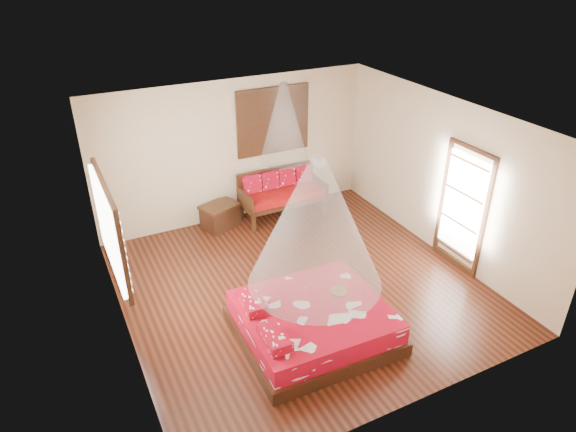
# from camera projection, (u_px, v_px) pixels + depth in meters

# --- Properties ---
(room) EXTENTS (5.54, 5.54, 2.84)m
(room) POSITION_uv_depth(u_px,v_px,m) (302.00, 211.00, 7.76)
(room) COLOR black
(room) RESTS_ON ground
(bed) EXTENTS (2.12, 1.93, 0.64)m
(bed) POSITION_uv_depth(u_px,v_px,m) (312.00, 322.00, 7.25)
(bed) COLOR black
(bed) RESTS_ON floor
(daybed) EXTENTS (1.70, 0.76, 0.94)m
(daybed) POSITION_uv_depth(u_px,v_px,m) (281.00, 191.00, 10.37)
(daybed) COLOR black
(daybed) RESTS_ON floor
(storage_chest) EXTENTS (0.83, 0.71, 0.48)m
(storage_chest) POSITION_uv_depth(u_px,v_px,m) (220.00, 216.00, 10.04)
(storage_chest) COLOR black
(storage_chest) RESTS_ON floor
(shutter_panel) EXTENTS (1.52, 0.06, 1.32)m
(shutter_panel) POSITION_uv_depth(u_px,v_px,m) (273.00, 121.00, 9.97)
(shutter_panel) COLOR black
(shutter_panel) RESTS_ON wall_back
(window_left) EXTENTS (0.10, 1.74, 1.34)m
(window_left) POSITION_uv_depth(u_px,v_px,m) (112.00, 227.00, 6.71)
(window_left) COLOR black
(window_left) RESTS_ON wall_left
(glazed_door) EXTENTS (0.08, 1.02, 2.16)m
(glazed_door) POSITION_uv_depth(u_px,v_px,m) (462.00, 209.00, 8.52)
(glazed_door) COLOR black
(glazed_door) RESTS_ON floor
(wine_tray) EXTENTS (0.26, 0.26, 0.21)m
(wine_tray) POSITION_uv_depth(u_px,v_px,m) (339.00, 289.00, 7.43)
(wine_tray) COLOR brown
(wine_tray) RESTS_ON bed
(mosquito_net_main) EXTENTS (1.80, 1.80, 1.80)m
(mosquito_net_main) POSITION_uv_depth(u_px,v_px,m) (316.00, 223.00, 6.49)
(mosquito_net_main) COLOR white
(mosquito_net_main) RESTS_ON ceiling
(mosquito_net_daybed) EXTENTS (0.93, 0.93, 1.50)m
(mosquito_net_daybed) POSITION_uv_depth(u_px,v_px,m) (284.00, 123.00, 9.56)
(mosquito_net_daybed) COLOR white
(mosquito_net_daybed) RESTS_ON ceiling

